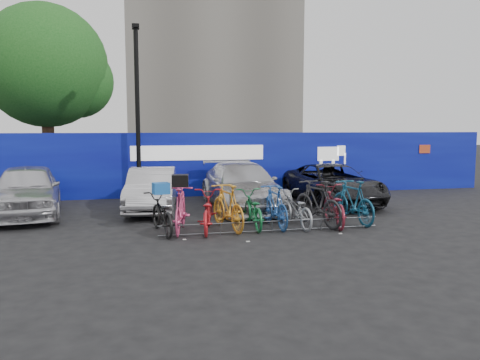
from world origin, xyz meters
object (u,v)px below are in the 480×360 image
object	(u,v)px
tree	(51,69)
lamppost	(137,108)
bike_4	(252,209)
bike_6	(295,209)
bike_7	(318,203)
bike_3	(228,207)
bike_5	(275,206)
car_1	(152,189)
car_0	(27,190)
bike_8	(333,206)
bike_rack	(272,226)
bike_2	(207,212)
bike_9	(353,202)
car_2	(242,186)
bike_0	(161,214)
car_3	(333,184)
bike_1	(181,210)

from	to	relation	value
tree	lamppost	world-z (taller)	tree
bike_4	bike_6	distance (m)	1.14
tree	bike_7	xyz separation A→B (m)	(8.17, -10.14, -4.45)
bike_3	bike_5	xyz separation A→B (m)	(1.24, -0.00, -0.03)
lamppost	car_1	distance (m)	3.44
bike_6	bike_4	bearing A→B (deg)	-13.56
car_0	bike_8	bearing A→B (deg)	-29.18
tree	bike_rack	world-z (taller)	tree
bike_2	bike_9	size ratio (longest dim) A/B	0.97
bike_rack	bike_9	xyz separation A→B (m)	(2.45, 0.61, 0.43)
lamppost	bike_rack	world-z (taller)	lamppost
lamppost	car_2	xyz separation A→B (m)	(3.22, -2.45, -2.54)
bike_0	bike_5	bearing A→B (deg)	169.99
lamppost	car_1	bearing A→B (deg)	-80.16
car_3	car_1	bearing A→B (deg)	179.50
car_0	bike_6	xyz separation A→B (m)	(7.19, -3.09, -0.29)
car_1	bike_rack	bearing A→B (deg)	-47.33
bike_5	bike_6	distance (m)	0.56
car_1	bike_3	bearing A→B (deg)	-55.20
tree	car_1	xyz separation A→B (m)	(3.96, -6.87, -4.40)
car_3	bike_8	distance (m)	3.72
car_0	bike_2	bearing A→B (deg)	-41.26
car_2	bike_6	size ratio (longest dim) A/B	2.76
bike_5	car_1	bearing A→B (deg)	-50.27
bike_3	bike_7	world-z (taller)	bike_7
car_3	bike_0	xyz separation A→B (m)	(-5.95, -3.42, -0.18)
car_0	car_2	bearing A→B (deg)	-8.57
car_1	bike_6	size ratio (longest dim) A/B	2.22
bike_4	bike_8	world-z (taller)	bike_8
car_3	bike_7	distance (m)	3.84
bike_1	bike_4	world-z (taller)	bike_1
bike_6	bike_rack	bearing A→B (deg)	24.98
bike_4	bike_6	size ratio (longest dim) A/B	1.02
tree	bike_8	size ratio (longest dim) A/B	3.90
bike_1	bike_4	xyz separation A→B (m)	(1.86, 0.12, -0.09)
car_3	bike_8	size ratio (longest dim) A/B	2.41
bike_3	bike_5	distance (m)	1.24
bike_3	tree	bearing A→B (deg)	-72.64
car_0	bike_0	distance (m)	4.87
car_3	bike_2	bearing A→B (deg)	-145.93
bike_2	bike_3	xyz separation A→B (m)	(0.54, 0.08, 0.08)
tree	car_3	xyz separation A→B (m)	(10.04, -6.78, -4.40)
bike_4	bike_9	distance (m)	2.80
bike_0	bike_7	bearing A→B (deg)	169.80
car_3	bike_6	bearing A→B (deg)	-127.70
bike_rack	bike_9	bearing A→B (deg)	14.03
bike_1	bike_9	bearing A→B (deg)	-167.01
bike_1	bike_5	bearing A→B (deg)	-168.02
bike_1	bike_5	world-z (taller)	bike_1
bike_6	bike_7	size ratio (longest dim) A/B	0.89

